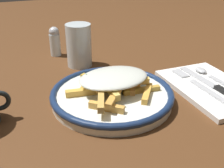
% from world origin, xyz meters
% --- Properties ---
extents(ground_plane, '(2.60, 2.60, 0.00)m').
position_xyz_m(ground_plane, '(0.00, 0.00, 0.00)').
color(ground_plane, '#533018').
extents(plate, '(0.25, 0.25, 0.03)m').
position_xyz_m(plate, '(0.00, 0.00, 0.01)').
color(plate, white).
rests_on(plate, ground_plane).
extents(fries_heap, '(0.19, 0.19, 0.04)m').
position_xyz_m(fries_heap, '(0.01, 0.01, 0.04)').
color(fries_heap, '#D0873F').
rests_on(fries_heap, plate).
extents(napkin, '(0.16, 0.23, 0.01)m').
position_xyz_m(napkin, '(0.22, -0.04, 0.01)').
color(napkin, white).
rests_on(napkin, ground_plane).
extents(fork, '(0.02, 0.18, 0.01)m').
position_xyz_m(fork, '(0.20, -0.03, 0.01)').
color(fork, silver).
rests_on(fork, napkin).
extents(knife, '(0.02, 0.21, 0.01)m').
position_xyz_m(knife, '(0.22, -0.06, 0.01)').
color(knife, black).
rests_on(knife, napkin).
extents(spoon, '(0.02, 0.15, 0.01)m').
position_xyz_m(spoon, '(0.25, -0.00, 0.02)').
color(spoon, silver).
rests_on(spoon, napkin).
extents(water_glass, '(0.07, 0.07, 0.11)m').
position_xyz_m(water_glass, '(-0.01, 0.21, 0.06)').
color(water_glass, silver).
rests_on(water_glass, ground_plane).
extents(salt_shaker, '(0.03, 0.03, 0.09)m').
position_xyz_m(salt_shaker, '(-0.05, 0.31, 0.04)').
color(salt_shaker, silver).
rests_on(salt_shaker, ground_plane).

